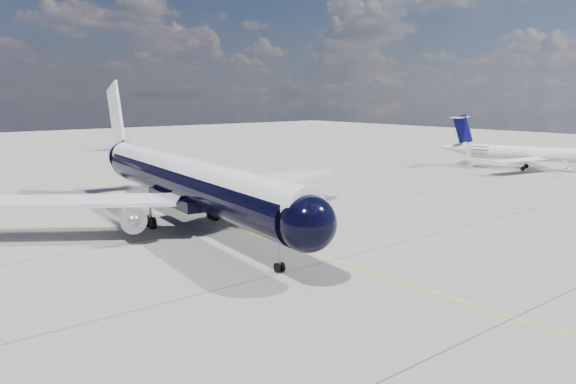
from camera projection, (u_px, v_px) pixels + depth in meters
name	position (u px, v px, depth m)	size (l,w,h in m)	color
ground	(202.00, 217.00, 59.17)	(320.00, 320.00, 0.00)	gray
taxiway_centerline	(228.00, 226.00, 55.36)	(0.16, 160.00, 0.01)	yellow
main_airliner	(182.00, 179.00, 55.48)	(41.30, 50.59, 14.62)	black
regional_jet	(520.00, 152.00, 96.88)	(22.74, 26.81, 9.35)	white
boarding_stair	(571.00, 175.00, 86.68)	(3.00, 3.27, 2.92)	white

